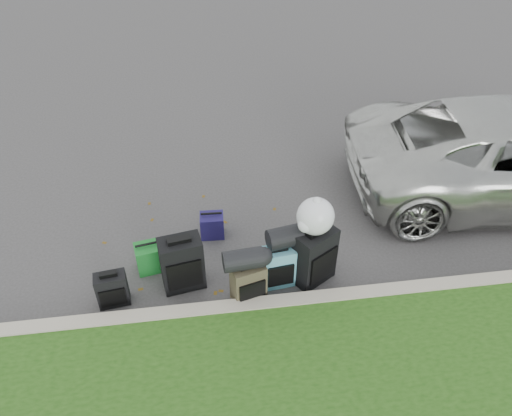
{
  "coord_description": "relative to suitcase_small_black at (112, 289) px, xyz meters",
  "views": [
    {
      "loc": [
        -0.76,
        -4.69,
        4.53
      ],
      "look_at": [
        -0.1,
        0.2,
        0.55
      ],
      "focal_mm": 35.0,
      "sensor_mm": 36.0,
      "label": 1
    }
  ],
  "objects": [
    {
      "name": "tote_navy",
      "position": [
        1.21,
        1.03,
        -0.05
      ],
      "size": [
        0.32,
        0.26,
        0.33
      ],
      "primitive_type": "cube",
      "rotation": [
        0.0,
        0.0,
        -0.05
      ],
      "color": "#1D164D",
      "rests_on": "ground"
    },
    {
      "name": "suitcase_olive",
      "position": [
        1.55,
        -0.15,
        0.04
      ],
      "size": [
        0.43,
        0.33,
        0.52
      ],
      "primitive_type": "cube",
      "rotation": [
        0.0,
        0.0,
        0.26
      ],
      "color": "#363121",
      "rests_on": "ground"
    },
    {
      "name": "duffel_right",
      "position": [
        2.04,
        0.12,
        0.45
      ],
      "size": [
        0.5,
        0.34,
        0.26
      ],
      "primitive_type": "cylinder",
      "rotation": [
        0.0,
        1.57,
        0.19
      ],
      "color": "black",
      "rests_on": "suitcase_teal"
    },
    {
      "name": "trash_bag",
      "position": [
        2.35,
        0.11,
        0.73
      ],
      "size": [
        0.43,
        0.43,
        0.43
      ],
      "primitive_type": "sphere",
      "color": "white",
      "rests_on": "suitcase_large_black_right"
    },
    {
      "name": "suitcase_small_black",
      "position": [
        0.0,
        0.0,
        0.0
      ],
      "size": [
        0.37,
        0.24,
        0.44
      ],
      "primitive_type": "cube",
      "rotation": [
        0.0,
        0.0,
        0.13
      ],
      "color": "black",
      "rests_on": "ground"
    },
    {
      "name": "suitcase_teal",
      "position": [
        1.93,
        0.05,
        0.05
      ],
      "size": [
        0.41,
        0.27,
        0.55
      ],
      "primitive_type": "cube",
      "rotation": [
        0.0,
        0.0,
        0.12
      ],
      "color": "teal",
      "rests_on": "ground"
    },
    {
      "name": "ground",
      "position": [
        1.88,
        0.64,
        -0.22
      ],
      "size": [
        120.0,
        120.0,
        0.0
      ],
      "primitive_type": "plane",
      "color": "#383535",
      "rests_on": "ground"
    },
    {
      "name": "duffel_left",
      "position": [
        1.5,
        -0.15,
        0.42
      ],
      "size": [
        0.46,
        0.28,
        0.24
      ],
      "primitive_type": "cylinder",
      "rotation": [
        0.0,
        1.57,
        0.08
      ],
      "color": "black",
      "rests_on": "suitcase_olive"
    },
    {
      "name": "suitcase_large_black_left",
      "position": [
        0.81,
        0.18,
        0.13
      ],
      "size": [
        0.53,
        0.37,
        0.7
      ],
      "primitive_type": "cube",
      "rotation": [
        0.0,
        0.0,
        0.18
      ],
      "color": "black",
      "rests_on": "ground"
    },
    {
      "name": "curb",
      "position": [
        1.88,
        -0.36,
        -0.15
      ],
      "size": [
        120.0,
        0.18,
        0.15
      ],
      "primitive_type": "cube",
      "color": "#9E937F",
      "rests_on": "ground"
    },
    {
      "name": "tote_green",
      "position": [
        0.4,
        0.5,
        -0.04
      ],
      "size": [
        0.37,
        0.32,
        0.37
      ],
      "primitive_type": "cube",
      "rotation": [
        0.0,
        0.0,
        0.19
      ],
      "color": "#186F25",
      "rests_on": "ground"
    },
    {
      "name": "suitcase_large_black_right",
      "position": [
        2.37,
        0.07,
        0.15
      ],
      "size": [
        0.57,
        0.51,
        0.74
      ],
      "primitive_type": "cube",
      "rotation": [
        0.0,
        0.0,
        0.55
      ],
      "color": "black",
      "rests_on": "ground"
    }
  ]
}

